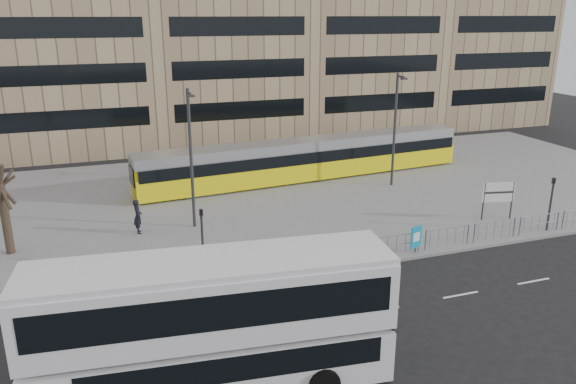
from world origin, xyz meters
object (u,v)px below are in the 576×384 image
object	(u,v)px
traffic_light_east	(551,197)
lamp_post_west	(191,154)
tram	(307,159)
ad_panel	(416,237)
traffic_light_west	(202,232)
lamp_post_east	(395,125)
pedestrian	(138,216)
station_sign	(499,194)
double_decker_bus	(213,321)

from	to	relation	value
traffic_light_east	lamp_post_west	xyz separation A→B (m)	(-18.71, 7.17, 2.35)
tram	ad_panel	bearing A→B (deg)	-93.80
tram	traffic_light_west	xyz separation A→B (m)	(-10.27, -12.91, 0.48)
traffic_light_west	lamp_post_east	bearing A→B (deg)	24.32
tram	pedestrian	bearing A→B (deg)	-156.70
ad_panel	traffic_light_west	distance (m)	10.83
tram	ad_panel	distance (m)	14.46
tram	traffic_light_east	world-z (taller)	traffic_light_east
ad_panel	lamp_post_west	world-z (taller)	lamp_post_west
ad_panel	lamp_post_west	size ratio (longest dim) A/B	0.18
station_sign	lamp_post_west	distance (m)	18.04
double_decker_bus	traffic_light_east	world-z (taller)	double_decker_bus
pedestrian	lamp_post_west	xyz separation A→B (m)	(3.13, -0.06, 3.34)
double_decker_bus	tram	bearing A→B (deg)	67.74
station_sign	pedestrian	size ratio (longest dim) A/B	1.16
traffic_light_west	lamp_post_east	world-z (taller)	lamp_post_east
lamp_post_west	station_sign	bearing A→B (deg)	-15.33
lamp_post_west	traffic_light_west	bearing A→B (deg)	-96.13
traffic_light_east	lamp_post_east	bearing A→B (deg)	105.57
double_decker_bus	ad_panel	distance (m)	13.99
station_sign	lamp_post_west	world-z (taller)	lamp_post_west
station_sign	traffic_light_west	size ratio (longest dim) A/B	0.73
traffic_light_west	lamp_post_west	distance (m)	6.36
pedestrian	traffic_light_west	xyz separation A→B (m)	(2.49, -5.93, 1.00)
ad_panel	traffic_light_west	world-z (taller)	traffic_light_west
traffic_light_west	traffic_light_east	size ratio (longest dim) A/B	1.00
pedestrian	traffic_light_west	distance (m)	6.51
tram	traffic_light_west	size ratio (longest dim) A/B	8.17
station_sign	pedestrian	world-z (taller)	station_sign
traffic_light_east	pedestrian	bearing A→B (deg)	156.93
ad_panel	traffic_light_west	size ratio (longest dim) A/B	0.47
pedestrian	lamp_post_east	size ratio (longest dim) A/B	0.25
lamp_post_west	pedestrian	bearing A→B (deg)	178.85
traffic_light_west	tram	bearing A→B (deg)	44.56
tram	pedestrian	distance (m)	14.55
double_decker_bus	traffic_light_west	size ratio (longest dim) A/B	3.79
lamp_post_east	pedestrian	bearing A→B (deg)	-169.20
pedestrian	lamp_post_west	distance (m)	4.58
pedestrian	traffic_light_west	bearing A→B (deg)	-159.68
station_sign	lamp_post_west	size ratio (longest dim) A/B	0.29
tram	lamp_post_east	distance (m)	6.86
station_sign	pedestrian	bearing A→B (deg)	178.65
pedestrian	traffic_light_west	size ratio (longest dim) A/B	0.63
tram	ad_panel	world-z (taller)	tram
pedestrian	traffic_light_east	xyz separation A→B (m)	(21.84, -7.24, 1.00)
ad_panel	traffic_light_east	world-z (taller)	traffic_light_east
double_decker_bus	ad_panel	bearing A→B (deg)	36.69
double_decker_bus	ad_panel	xyz separation A→B (m)	(11.96, 7.11, -1.50)
traffic_light_west	lamp_post_west	size ratio (longest dim) A/B	0.39
pedestrian	lamp_post_west	size ratio (longest dim) A/B	0.25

